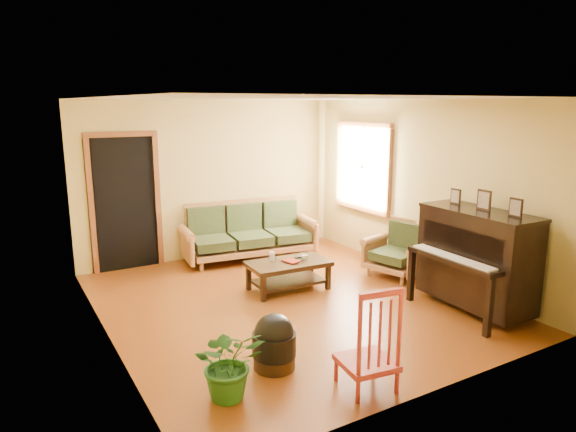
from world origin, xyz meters
TOP-DOWN VIEW (x-y plane):
  - floor at (0.00, 0.00)m, footprint 5.00×5.00m
  - doorway at (-1.45, 2.48)m, footprint 1.08×0.16m
  - window at (2.21, 1.30)m, footprint 0.12×1.36m
  - sofa at (0.41, 1.98)m, footprint 2.28×1.17m
  - coffee_table at (0.23, 0.39)m, footprint 1.15×0.67m
  - armchair at (1.91, 0.08)m, footprint 0.98×1.01m
  - piano at (1.87, -1.39)m, footprint 0.88×1.46m
  - footstool at (-0.99, -1.40)m, footprint 0.56×0.56m
  - red_chair at (-0.44, -2.14)m, footprint 0.53×0.57m
  - leaning_frame at (1.69, 2.35)m, footprint 0.43×0.17m
  - ceramic_crock at (1.85, 2.25)m, footprint 0.23×0.23m
  - potted_plant at (-1.58, -1.66)m, footprint 0.72×0.67m
  - book at (0.17, 0.34)m, footprint 0.22×0.26m
  - candle at (0.05, 0.55)m, footprint 0.08×0.08m
  - glass_jar at (0.49, 0.39)m, footprint 0.10×0.10m
  - remote at (0.46, 0.47)m, footprint 0.16×0.06m

SIDE VIEW (x-z plane):
  - floor at x=0.00m, z-range 0.00..0.00m
  - ceramic_crock at x=1.85m, z-range 0.00..0.22m
  - coffee_table at x=0.23m, z-range 0.00..0.41m
  - footstool at x=-0.99m, z-range 0.00..0.41m
  - leaning_frame at x=1.69m, z-range 0.00..0.56m
  - potted_plant at x=-1.58m, z-range 0.00..0.67m
  - remote at x=0.46m, z-range 0.41..0.42m
  - armchair at x=1.91m, z-range 0.00..0.83m
  - book at x=0.17m, z-range 0.41..0.43m
  - glass_jar at x=0.49m, z-range 0.41..0.46m
  - candle at x=0.05m, z-range 0.41..0.53m
  - sofa at x=0.41m, z-range 0.00..0.94m
  - red_chair at x=-0.44m, z-range 0.00..1.00m
  - piano at x=1.87m, z-range 0.00..1.28m
  - doorway at x=-1.45m, z-range 0.00..2.05m
  - window at x=2.21m, z-range 0.77..2.23m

